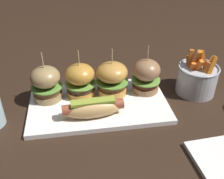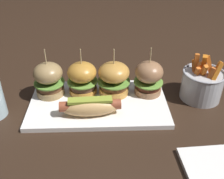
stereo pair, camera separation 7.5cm
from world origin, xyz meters
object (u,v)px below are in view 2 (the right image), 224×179
Objects in this scene: platter_main at (99,103)px; slider_far_right at (149,78)px; slider_center_right at (114,78)px; fries_bucket at (202,84)px; hot_dog at (90,106)px; slider_center_left at (82,78)px; slider_far_left at (49,79)px.

slider_far_right is (0.15, 0.04, 0.06)m from platter_main.
fries_bucket is at bearing -2.94° from slider_center_right.
fries_bucket is (0.16, -0.01, -0.02)m from slider_far_right.
slider_far_right is 1.03× the size of fries_bucket.
slider_center_left is (-0.03, 0.11, 0.02)m from hot_dog.
fries_bucket is at bearing 15.50° from hot_dog.
fries_bucket is at bearing -1.72° from slider_far_left.
hot_dog is at bearing -108.40° from platter_main.
slider_center_right is at bearing 43.46° from platter_main.
hot_dog reaches higher than platter_main.
slider_far_right is at bearing -2.51° from slider_center_left.
slider_far_right is at bearing 31.17° from hot_dog.
platter_main is 0.31m from fries_bucket.
slider_far_left is 0.10m from slider_center_left.
fries_bucket is (0.26, -0.01, -0.02)m from slider_center_right.
slider_far_left is 1.00× the size of slider_far_right.
platter_main is 0.07m from hot_dog.
slider_far_left is at bearing 139.90° from hot_dog.
platter_main is 2.76× the size of fries_bucket.
hot_dog is 1.12× the size of slider_far_left.
slider_center_left is 0.09m from slider_center_right.
slider_far_left is at bearing 179.58° from slider_far_right.
platter_main is 2.76× the size of slider_center_left.
slider_far_left is (-0.12, 0.10, 0.02)m from hot_dog.
slider_center_right is 0.98× the size of slider_far_right.
slider_far_right is at bearing -1.11° from slider_center_right.
slider_center_right reaches higher than fries_bucket.
hot_dog is at bearing -148.83° from slider_far_right.
hot_dog is 1.15× the size of slider_center_left.
slider_far_right is at bearing 175.88° from fries_bucket.
slider_far_right is (0.20, -0.01, 0.00)m from slider_center_left.
fries_bucket is (0.45, -0.01, -0.02)m from slider_far_left.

